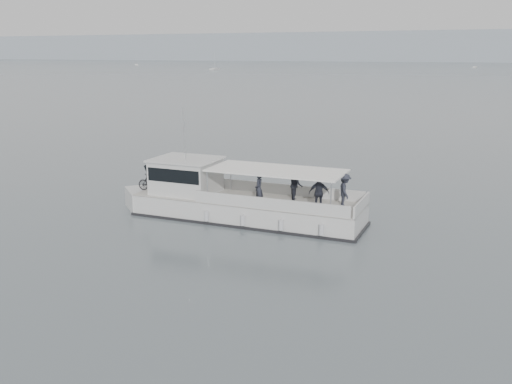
% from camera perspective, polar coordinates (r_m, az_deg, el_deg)
% --- Properties ---
extents(ground, '(1400.00, 1400.00, 0.00)m').
position_cam_1_polar(ground, '(31.14, 9.05, -2.96)').
color(ground, '#525D60').
rests_on(ground, ground).
extents(headland, '(1400.00, 90.00, 28.00)m').
position_cam_1_polar(headland, '(588.94, 24.05, 13.15)').
color(headland, '#939EA8').
rests_on(headland, ground).
extents(tour_boat, '(14.38, 3.91, 6.01)m').
position_cam_1_polar(tour_boat, '(31.40, -2.94, -0.79)').
color(tour_boat, silver).
rests_on(tour_boat, ground).
extents(moored_fleet, '(464.80, 316.58, 9.16)m').
position_cam_1_polar(moored_fleet, '(245.89, 13.67, 11.45)').
color(moored_fleet, silver).
rests_on(moored_fleet, ground).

